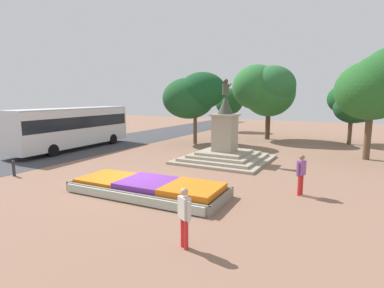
% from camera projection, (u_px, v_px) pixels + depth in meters
% --- Properties ---
extents(ground_plane, '(88.69, 88.69, 0.00)m').
position_uv_depth(ground_plane, '(134.00, 186.00, 14.31)').
color(ground_plane, '#8C6651').
extents(street_asphalt_strip, '(6.92, 77.60, 0.01)m').
position_uv_depth(street_asphalt_strip, '(4.00, 163.00, 19.29)').
color(street_asphalt_strip, '#3D3D42').
rests_on(street_asphalt_strip, ground_plane).
extents(flower_planter, '(7.12, 2.95, 0.64)m').
position_uv_depth(flower_planter, '(149.00, 188.00, 12.96)').
color(flower_planter, '#38281C').
rests_on(flower_planter, ground_plane).
extents(statue_monument, '(5.62, 5.62, 5.35)m').
position_uv_depth(statue_monument, '(225.00, 147.00, 19.82)').
color(statue_monument, gray).
rests_on(statue_monument, ground_plane).
extents(city_bus, '(2.99, 10.85, 3.32)m').
position_uv_depth(city_bus, '(72.00, 126.00, 24.07)').
color(city_bus, silver).
rests_on(city_bus, ground_plane).
extents(pedestrian_with_handbag, '(0.50, 0.38, 1.75)m').
position_uv_depth(pedestrian_with_handbag, '(184.00, 213.00, 8.24)').
color(pedestrian_with_handbag, red).
rests_on(pedestrian_with_handbag, ground_plane).
extents(pedestrian_near_planter, '(0.36, 0.53, 1.78)m').
position_uv_depth(pedestrian_near_planter, '(301.00, 172.00, 12.76)').
color(pedestrian_near_planter, red).
rests_on(pedestrian_near_planter, ground_plane).
extents(kerb_bollard_mid_b, '(0.17, 0.17, 0.88)m').
position_uv_depth(kerb_bollard_mid_b, '(14.00, 168.00, 15.97)').
color(kerb_bollard_mid_b, '#2D2D33').
rests_on(kerb_bollard_mid_b, ground_plane).
extents(park_tree_far_left, '(6.07, 5.88, 7.30)m').
position_uv_depth(park_tree_far_left, '(265.00, 89.00, 28.97)').
color(park_tree_far_left, '#4C3823').
rests_on(park_tree_far_left, ground_plane).
extents(park_tree_behind_statue, '(4.60, 4.51, 5.43)m').
position_uv_depth(park_tree_behind_statue, '(354.00, 103.00, 26.53)').
color(park_tree_behind_statue, brown).
rests_on(park_tree_behind_statue, ground_plane).
extents(park_tree_far_right, '(5.08, 4.53, 7.27)m').
position_uv_depth(park_tree_far_right, '(380.00, 85.00, 18.89)').
color(park_tree_far_right, brown).
rests_on(park_tree_far_right, ground_plane).
extents(park_tree_street_side, '(3.21, 3.24, 5.26)m').
position_uv_depth(park_tree_street_side, '(229.00, 103.00, 36.77)').
color(park_tree_street_side, '#4C3823').
rests_on(park_tree_street_side, ground_plane).
extents(park_tree_mid_canopy, '(5.72, 4.96, 6.35)m').
position_uv_depth(park_tree_mid_canopy, '(194.00, 95.00, 26.62)').
color(park_tree_mid_canopy, brown).
rests_on(park_tree_mid_canopy, ground_plane).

